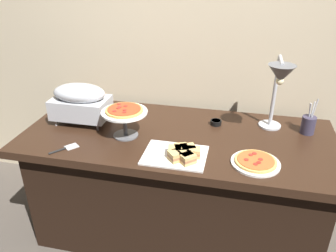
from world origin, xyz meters
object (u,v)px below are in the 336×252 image
Objects in this scene: pizza_plate_center at (124,114)px; sauce_cup_near at (216,122)px; heat_lamp at (279,80)px; sandwich_platter at (181,154)px; serving_spatula at (65,149)px; pizza_plate_front at (256,162)px; utensil_holder at (308,124)px; chafing_dish at (80,101)px.

pizza_plate_center reaches higher than sauce_cup_near.
sandwich_platter is (-0.49, -0.35, -0.34)m from heat_lamp.
heat_lamp is 0.49m from sauce_cup_near.
sandwich_platter is 2.25× the size of serving_spatula.
heat_lamp is 1.82× the size of pizza_plate_front.
heat_lamp is 0.39m from utensil_holder.
sauce_cup_near is at bearing 10.12° from chafing_dish.
pizza_plate_center is 0.43m from sandwich_platter.
heat_lamp is at bearing -154.85° from utensil_holder.
pizza_plate_center is at bearing 154.97° from sandwich_platter.
pizza_plate_front is 0.53m from utensil_holder.
sandwich_platter is at bearing 4.84° from serving_spatula.
utensil_holder is (0.56, 0.01, 0.04)m from sauce_cup_near.
utensil_holder reaches higher than pizza_plate_front.
pizza_plate_front is at bearing 4.49° from serving_spatula.
sauce_cup_near is (-0.34, 0.09, -0.34)m from heat_lamp.
pizza_plate_center is at bearing 38.99° from serving_spatula.
sandwich_platter is (0.37, -0.17, -0.12)m from pizza_plate_center.
heat_lamp is at bearing 11.61° from pizza_plate_center.
heat_lamp reaches higher than chafing_dish.
sauce_cup_near is at bearing 164.44° from heat_lamp.
utensil_holder is at bearing 0.93° from sauce_cup_near.
chafing_dish reaches higher than sandwich_platter.
pizza_plate_front is 0.75× the size of sandwich_platter.
pizza_plate_front is at bearing -59.25° from sauce_cup_near.
chafing_dish reaches higher than pizza_plate_center.
pizza_plate_front is 0.40m from sandwich_platter.
pizza_plate_front reaches higher than serving_spatula.
chafing_dish is 1.05× the size of sandwich_platter.
sandwich_platter is (0.71, -0.29, -0.12)m from chafing_dish.
pizza_plate_center is at bearing -152.51° from sauce_cup_near.
utensil_holder is (1.42, 0.16, -0.09)m from chafing_dish.
utensil_holder is 1.50× the size of serving_spatula.
heat_lamp is 1.36× the size of sandwich_platter.
heat_lamp is 0.69m from sandwich_platter.
chafing_dish is at bearing 166.57° from pizza_plate_front.
serving_spatula is (-1.05, -0.08, -0.01)m from pizza_plate_front.
heat_lamp is at bearing -15.56° from sauce_cup_near.
sauce_cup_near is (0.15, 0.45, -0.01)m from sandwich_platter.
heat_lamp is (1.20, 0.06, 0.21)m from chafing_dish.
sauce_cup_near is at bearing 71.68° from sandwich_platter.
chafing_dish is at bearing -173.47° from utensil_holder.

